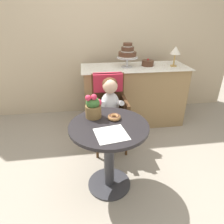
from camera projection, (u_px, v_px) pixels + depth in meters
ground_plane at (109, 184)px, 2.11m from camera, size 8.00×8.00×0.00m
back_wall at (94, 31)px, 3.13m from camera, size 4.80×0.10×2.70m
cafe_table at (109, 144)px, 1.88m from camera, size 0.72×0.72×0.72m
wicker_chair at (109, 100)px, 2.47m from camera, size 0.42×0.45×0.95m
seated_child at (110, 103)px, 2.32m from camera, size 0.27×0.32×0.73m
paper_napkin at (111, 134)px, 1.65m from camera, size 0.29×0.29×0.00m
donut_front at (114, 117)px, 1.87m from camera, size 0.12×0.12×0.04m
flower_vase at (93, 106)px, 1.87m from camera, size 0.16×0.15×0.24m
display_counter at (133, 95)px, 3.12m from camera, size 1.56×0.62×0.90m
tiered_cake_stand at (127, 53)px, 2.82m from camera, size 0.30×0.30×0.34m
round_layer_cake at (148, 63)px, 2.95m from camera, size 0.18×0.18×0.10m
table_lamp at (175, 51)px, 2.85m from camera, size 0.15×0.15×0.28m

